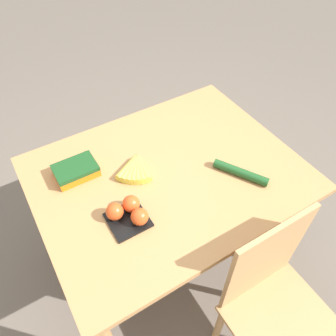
{
  "coord_description": "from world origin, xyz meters",
  "views": [
    {
      "loc": [
        0.53,
        0.87,
        1.91
      ],
      "look_at": [
        0.0,
        0.0,
        0.79
      ],
      "focal_mm": 35.0,
      "sensor_mm": 36.0,
      "label": 1
    }
  ],
  "objects_px": {
    "cucumber_near": "(241,172)",
    "tomato_pack": "(128,212)",
    "chair": "(274,305)",
    "banana_bunch": "(135,169)",
    "carrot_bag": "(76,170)"
  },
  "relations": [
    {
      "from": "banana_bunch",
      "to": "carrot_bag",
      "type": "distance_m",
      "value": 0.27
    },
    {
      "from": "carrot_bag",
      "to": "banana_bunch",
      "type": "bearing_deg",
      "value": 151.82
    },
    {
      "from": "chair",
      "to": "carrot_bag",
      "type": "xyz_separation_m",
      "value": [
        0.49,
        -0.88,
        0.31
      ]
    },
    {
      "from": "cucumber_near",
      "to": "carrot_bag",
      "type": "bearing_deg",
      "value": -31.83
    },
    {
      "from": "carrot_bag",
      "to": "tomato_pack",
      "type": "bearing_deg",
      "value": 106.14
    },
    {
      "from": "carrot_bag",
      "to": "cucumber_near",
      "type": "height_order",
      "value": "carrot_bag"
    },
    {
      "from": "tomato_pack",
      "to": "carrot_bag",
      "type": "relative_size",
      "value": 0.83
    },
    {
      "from": "tomato_pack",
      "to": "banana_bunch",
      "type": "bearing_deg",
      "value": -123.4
    },
    {
      "from": "cucumber_near",
      "to": "tomato_pack",
      "type": "bearing_deg",
      "value": -6.18
    },
    {
      "from": "banana_bunch",
      "to": "cucumber_near",
      "type": "height_order",
      "value": "cucumber_near"
    },
    {
      "from": "chair",
      "to": "cucumber_near",
      "type": "relative_size",
      "value": 3.82
    },
    {
      "from": "chair",
      "to": "banana_bunch",
      "type": "bearing_deg",
      "value": 108.71
    },
    {
      "from": "tomato_pack",
      "to": "carrot_bag",
      "type": "distance_m",
      "value": 0.35
    },
    {
      "from": "chair",
      "to": "tomato_pack",
      "type": "xyz_separation_m",
      "value": [
        0.39,
        -0.54,
        0.32
      ]
    },
    {
      "from": "tomato_pack",
      "to": "carrot_bag",
      "type": "height_order",
      "value": "tomato_pack"
    }
  ]
}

